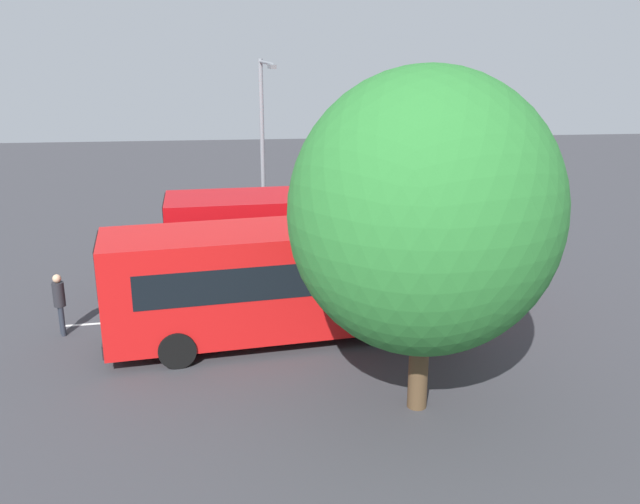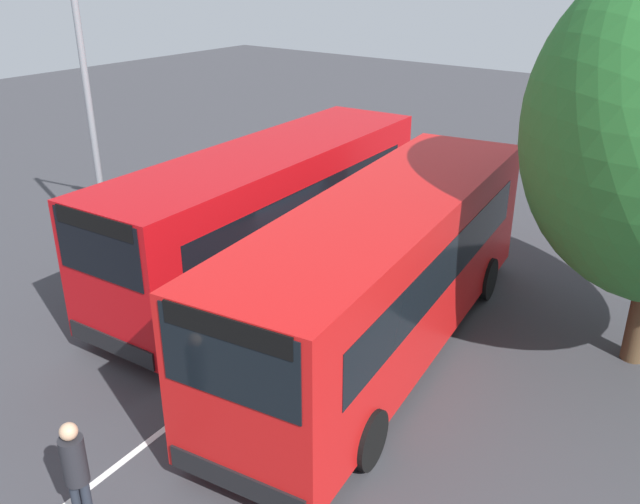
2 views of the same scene
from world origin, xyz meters
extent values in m
plane|color=#38383D|center=(0.00, 0.00, 0.00)|extent=(68.98, 68.98, 0.00)
cube|color=#B70C11|center=(-0.69, -2.00, 1.74)|extent=(9.91, 3.09, 2.81)
cube|color=black|center=(4.15, -1.67, 2.49)|extent=(0.27, 2.13, 1.18)
cube|color=black|center=(-0.77, -0.83, 2.07)|extent=(8.19, 0.65, 0.90)
cube|color=black|center=(-0.61, -3.18, 2.07)|extent=(8.19, 0.65, 0.90)
cube|color=black|center=(4.17, -1.67, 2.96)|extent=(0.23, 1.94, 0.32)
cube|color=black|center=(4.18, -1.67, 0.55)|extent=(0.25, 2.23, 0.36)
cylinder|color=black|center=(2.35, -0.64, 0.48)|extent=(0.97, 0.35, 0.95)
cylinder|color=black|center=(2.51, -2.93, 0.48)|extent=(0.97, 0.35, 0.95)
cylinder|color=black|center=(-3.89, -1.07, 0.48)|extent=(0.97, 0.35, 0.95)
cylinder|color=black|center=(-3.73, -3.37, 0.48)|extent=(0.97, 0.35, 0.95)
cube|color=red|center=(0.53, 1.94, 1.74)|extent=(10.01, 3.77, 2.81)
cube|color=black|center=(5.33, 2.62, 2.49)|extent=(0.42, 2.12, 1.18)
cube|color=black|center=(0.37, 3.11, 2.07)|extent=(8.14, 1.24, 0.90)
cube|color=black|center=(0.70, 0.77, 2.07)|extent=(8.14, 1.24, 0.90)
cube|color=black|center=(5.35, 2.63, 2.96)|extent=(0.37, 1.93, 0.32)
cube|color=black|center=(5.36, 2.63, 0.55)|extent=(0.41, 2.22, 0.36)
cylinder|color=black|center=(3.47, 3.52, 0.48)|extent=(0.98, 0.41, 0.95)
cylinder|color=black|center=(3.79, 1.24, 0.48)|extent=(0.98, 0.41, 0.95)
cylinder|color=black|center=(-2.73, 2.64, 0.48)|extent=(0.98, 0.41, 0.95)
cylinder|color=black|center=(-2.40, 0.36, 0.48)|extent=(0.98, 0.41, 0.95)
cylinder|color=#232833|center=(6.87, 1.15, 0.43)|extent=(0.13, 0.13, 0.86)
cylinder|color=#232833|center=(6.81, 1.30, 0.43)|extent=(0.13, 0.13, 0.86)
cylinder|color=#232328|center=(6.84, 1.22, 1.21)|extent=(0.42, 0.42, 0.68)
sphere|color=tan|center=(6.84, 1.22, 1.66)|extent=(0.23, 0.23, 0.23)
cylinder|color=gray|center=(1.07, -5.99, 3.57)|extent=(0.16, 0.16, 7.14)
cylinder|color=gray|center=(0.89, -5.01, 7.04)|extent=(0.45, 1.98, 0.10)
cube|color=slate|center=(0.72, -4.02, 6.96)|extent=(0.30, 0.59, 0.14)
cylinder|color=#4C3823|center=(-2.09, 5.99, 1.17)|extent=(0.44, 0.44, 2.35)
ellipsoid|color=#28702D|center=(-2.09, 5.99, 4.50)|extent=(5.75, 5.17, 6.04)
cube|color=silver|center=(0.00, 0.00, 0.00)|extent=(14.01, 1.36, 0.01)
camera|label=1|loc=(1.45, 19.71, 8.14)|focal=39.27mm
camera|label=2|loc=(10.30, 7.80, 7.11)|focal=37.45mm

